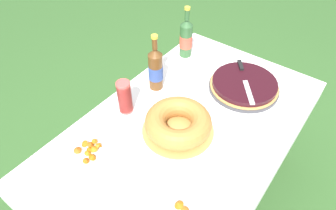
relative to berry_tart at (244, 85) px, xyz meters
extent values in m
plane|color=#335B28|center=(-0.43, 0.10, -0.71)|extent=(16.00, 16.00, 0.00)
cube|color=brown|center=(-0.43, 0.10, -0.05)|extent=(1.53, 0.92, 0.03)
cylinder|color=brown|center=(0.28, -0.30, -0.39)|extent=(0.06, 0.06, 0.64)
cylinder|color=brown|center=(0.28, 0.50, -0.39)|extent=(0.06, 0.06, 0.64)
cube|color=white|center=(-0.43, 0.10, -0.03)|extent=(1.54, 0.93, 0.00)
cube|color=white|center=(-0.43, -0.36, -0.08)|extent=(1.54, 0.01, 0.10)
cube|color=white|center=(-0.43, 0.56, -0.08)|extent=(1.54, 0.01, 0.10)
cube|color=white|center=(0.34, 0.10, -0.08)|extent=(0.00, 0.93, 0.10)
cylinder|color=#38383D|center=(0.00, 0.00, -0.02)|extent=(0.39, 0.39, 0.02)
cylinder|color=tan|center=(0.00, 0.00, 0.00)|extent=(0.38, 0.38, 0.01)
cylinder|color=black|center=(0.00, 0.00, 0.02)|extent=(0.36, 0.36, 0.03)
cube|color=silver|center=(-0.07, -0.06, 0.03)|extent=(0.17, 0.14, 0.00)
cube|color=black|center=(0.11, 0.09, 0.04)|extent=(0.08, 0.07, 0.01)
cylinder|color=tan|center=(-0.48, 0.12, -0.02)|extent=(0.36, 0.36, 0.01)
torus|color=#AD7033|center=(-0.48, 0.12, 0.03)|extent=(0.33, 0.33, 0.10)
cylinder|color=#E04C47|center=(-0.53, 0.41, 0.02)|extent=(0.07, 0.07, 0.09)
cylinder|color=#E04C47|center=(-0.53, 0.41, 0.03)|extent=(0.07, 0.07, 0.09)
cylinder|color=#E04C47|center=(-0.53, 0.41, 0.05)|extent=(0.07, 0.07, 0.09)
cylinder|color=#E04C47|center=(-0.53, 0.41, 0.06)|extent=(0.07, 0.07, 0.09)
cylinder|color=#E04C47|center=(-0.53, 0.41, 0.07)|extent=(0.07, 0.07, 0.09)
cylinder|color=#E04C47|center=(-0.53, 0.41, 0.08)|extent=(0.07, 0.07, 0.09)
cylinder|color=#E04C47|center=(-0.53, 0.41, 0.10)|extent=(0.07, 0.07, 0.09)
cylinder|color=#E04C47|center=(-0.53, 0.41, 0.11)|extent=(0.07, 0.07, 0.09)
torus|color=#E04C47|center=(-0.53, 0.41, 0.16)|extent=(0.07, 0.07, 0.01)
cylinder|color=#2D562D|center=(0.08, 0.46, 0.08)|extent=(0.08, 0.08, 0.21)
cylinder|color=#E54C38|center=(0.08, 0.46, 0.07)|extent=(0.08, 0.08, 0.08)
cone|color=#2D562D|center=(0.08, 0.46, 0.20)|extent=(0.08, 0.08, 0.04)
cylinder|color=#2D562D|center=(0.08, 0.46, 0.25)|extent=(0.03, 0.03, 0.06)
cylinder|color=gold|center=(0.08, 0.46, 0.29)|extent=(0.03, 0.03, 0.02)
cylinder|color=brown|center=(-0.28, 0.41, 0.08)|extent=(0.08, 0.08, 0.22)
cylinder|color=#334C93|center=(-0.28, 0.41, 0.08)|extent=(0.08, 0.08, 0.08)
cone|color=brown|center=(-0.28, 0.41, 0.21)|extent=(0.08, 0.08, 0.04)
cylinder|color=brown|center=(-0.28, 0.41, 0.26)|extent=(0.03, 0.03, 0.07)
cylinder|color=gold|center=(-0.28, 0.41, 0.30)|extent=(0.03, 0.03, 0.02)
cone|color=#BF671B|center=(-0.81, -0.16, 0.00)|extent=(0.05, 0.06, 0.04)
cone|color=#B46112|center=(-0.80, -0.12, 0.00)|extent=(0.05, 0.05, 0.04)
cylinder|color=white|center=(-0.83, 0.35, -0.02)|extent=(0.23, 0.23, 0.01)
torus|color=white|center=(-0.83, 0.35, -0.01)|extent=(0.22, 0.22, 0.01)
cone|color=#AC6413|center=(-0.82, 0.40, 0.00)|extent=(0.05, 0.04, 0.04)
cone|color=#AF570A|center=(-0.83, 0.36, 0.00)|extent=(0.03, 0.03, 0.02)
cone|color=#C06C15|center=(-0.82, 0.35, 0.00)|extent=(0.04, 0.04, 0.03)
cone|color=#A96814|center=(-0.84, 0.35, 0.00)|extent=(0.04, 0.04, 0.02)
cone|color=#B55918|center=(-0.87, 0.40, 0.00)|extent=(0.05, 0.05, 0.03)
cone|color=#C35610|center=(-0.88, 0.32, 0.00)|extent=(0.04, 0.04, 0.03)
cone|color=#AA5213|center=(-0.81, 0.37, 0.00)|extent=(0.04, 0.04, 0.03)
cone|color=#CA6C17|center=(-0.78, 0.37, 0.01)|extent=(0.04, 0.04, 0.02)
cone|color=#A56817|center=(-0.80, 0.35, 0.00)|extent=(0.03, 0.04, 0.04)
cone|color=#AE5809|center=(-0.78, 0.34, 0.00)|extent=(0.04, 0.04, 0.04)
cone|color=#AB550A|center=(-0.85, 0.31, 0.00)|extent=(0.04, 0.04, 0.04)
camera|label=1|loc=(-1.28, -0.43, 1.09)|focal=32.00mm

